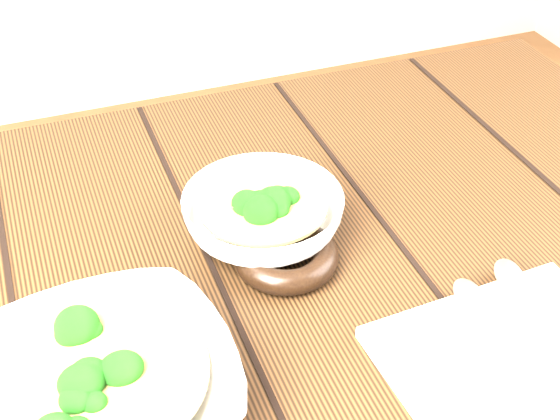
# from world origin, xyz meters

# --- Properties ---
(table) EXTENTS (1.20, 0.80, 0.75)m
(table) POSITION_xyz_m (0.00, 0.00, 0.63)
(table) COLOR #37210F
(table) RESTS_ON ground
(soup_bowl_front) EXTENTS (0.24, 0.24, 0.06)m
(soup_bowl_front) POSITION_xyz_m (-0.16, -0.10, 0.78)
(soup_bowl_front) COLOR silver
(soup_bowl_front) RESTS_ON table
(soup_bowl_back) EXTENTS (0.19, 0.19, 0.06)m
(soup_bowl_back) POSITION_xyz_m (0.05, 0.07, 0.78)
(soup_bowl_back) COLOR silver
(soup_bowl_back) RESTS_ON table
(trivet) EXTENTS (0.15, 0.15, 0.03)m
(trivet) POSITION_xyz_m (0.05, 0.02, 0.76)
(trivet) COLOR black
(trivet) RESTS_ON table
(napkin) EXTENTS (0.24, 0.20, 0.01)m
(napkin) POSITION_xyz_m (0.20, -0.18, 0.76)
(napkin) COLOR #ECE4C4
(napkin) RESTS_ON table
(spoon_left) EXTENTS (0.05, 0.19, 0.01)m
(spoon_left) POSITION_xyz_m (0.19, -0.14, 0.77)
(spoon_left) COLOR #AEA99A
(spoon_left) RESTS_ON napkin
(spoon_right) EXTENTS (0.08, 0.18, 0.01)m
(spoon_right) POSITION_xyz_m (0.24, -0.12, 0.77)
(spoon_right) COLOR #AEA99A
(spoon_right) RESTS_ON napkin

